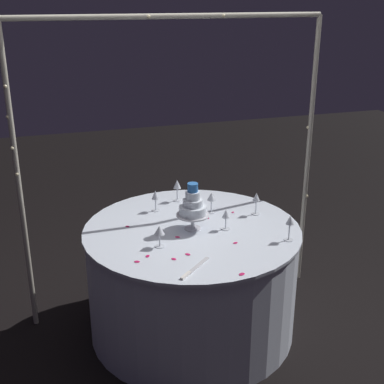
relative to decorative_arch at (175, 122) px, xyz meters
The scene contains 22 objects.
ground_plane 1.48m from the decorative_arch, 89.82° to the right, with size 12.00×12.00×0.00m, color black.
decorative_arch is the anchor object (origin of this frame).
main_table 1.10m from the decorative_arch, 89.82° to the right, with size 1.46×1.46×0.79m.
tiered_cake 0.63m from the decorative_arch, 89.88° to the right, with size 0.22×0.22×0.32m.
wine_glass_0 0.79m from the decorative_arch, 31.33° to the right, with size 0.06×0.06×0.16m.
wine_glass_1 0.55m from the decorative_arch, 169.88° to the right, with size 0.06×0.06×0.15m.
wine_glass_2 0.75m from the decorative_arch, 66.34° to the right, with size 0.06×0.06×0.14m.
wine_glass_3 0.52m from the decorative_arch, 67.56° to the left, with size 0.06×0.06×0.17m.
wine_glass_4 0.59m from the decorative_arch, 40.61° to the right, with size 0.06×0.06×0.15m.
wine_glass_5 0.84m from the decorative_arch, 114.72° to the right, with size 0.07×0.07×0.14m.
wine_glass_6 1.06m from the decorative_arch, 54.77° to the right, with size 0.06×0.06×0.17m.
cake_knife 1.14m from the decorative_arch, 99.93° to the right, with size 0.24×0.21×0.01m.
rose_petal_0 0.96m from the decorative_arch, 74.44° to the right, with size 0.03×0.02×0.00m, color #C61951.
rose_petal_1 0.71m from the decorative_arch, 61.22° to the right, with size 0.03×0.02×0.00m, color #C61951.
rose_petal_2 0.77m from the decorative_arch, 32.77° to the right, with size 0.03×0.02×0.00m, color #C61951.
rose_petal_3 1.08m from the decorative_arch, 121.12° to the right, with size 0.04×0.02×0.00m, color #C61951.
rose_petal_4 1.01m from the decorative_arch, 118.29° to the right, with size 0.03×0.02×0.00m, color #C61951.
rose_petal_5 1.03m from the decorative_arch, 106.80° to the right, with size 0.03×0.02×0.00m, color #C61951.
rose_petal_6 0.79m from the decorative_arch, 149.41° to the right, with size 0.03×0.02×0.00m, color #C61951.
rose_petal_7 1.24m from the decorative_arch, 85.76° to the right, with size 0.04×0.03×0.00m, color #C61951.
rose_petal_8 0.82m from the decorative_arch, 104.68° to the right, with size 0.03×0.02×0.00m, color #C61951.
rose_petal_9 0.99m from the decorative_arch, 100.51° to the right, with size 0.04×0.02×0.00m, color #C61951.
Camera 1 is at (-0.96, -3.01, 2.26)m, focal length 48.47 mm.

